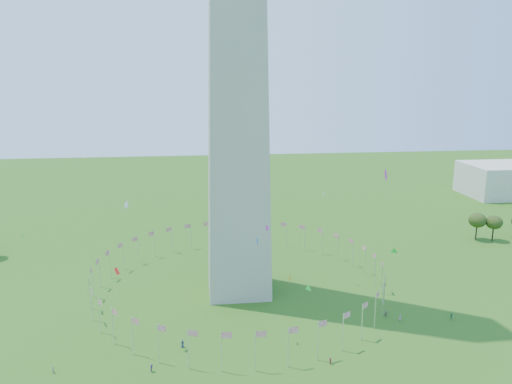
% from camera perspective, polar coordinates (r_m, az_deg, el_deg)
% --- Properties ---
extents(flag_ring, '(80.24, 80.24, 9.00)m').
position_cam_1_polar(flag_ring, '(142.77, -2.00, -9.53)').
color(flag_ring, silver).
rests_on(flag_ring, ground).
extents(kites_aloft, '(116.33, 70.70, 35.65)m').
position_cam_1_polar(kites_aloft, '(114.14, 4.27, -7.08)').
color(kites_aloft, green).
rests_on(kites_aloft, ground).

